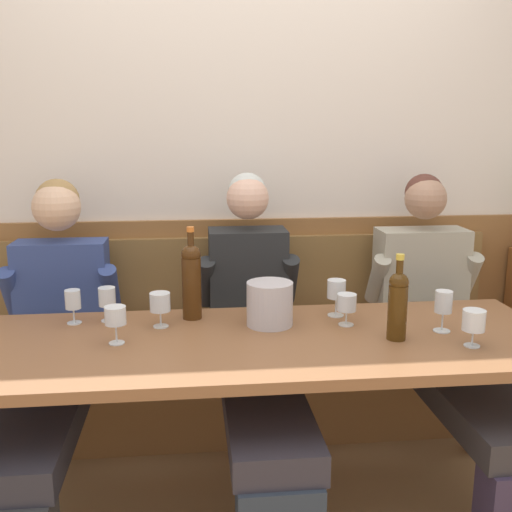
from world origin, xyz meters
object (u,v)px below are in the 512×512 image
object	(u,v)px
person_center_left_seat	(449,332)
wine_glass_mid_left	(347,304)
wine_glass_by_bottle	(443,304)
wine_glass_right_end	(107,299)
wine_glass_center_rear	(474,322)
wine_glass_left_end	(73,300)
dining_table	(265,358)
wine_bottle_green_tall	(192,279)
wine_glass_center_front	(160,303)
wine_glass_near_bucket	(336,291)
person_right_seat	(255,333)
wine_glass_mid_right	(115,317)
wall_bench	(248,374)
ice_bucket	(270,304)
person_left_seat	(47,346)
wine_bottle_amber_mid	(398,303)

from	to	relation	value
person_center_left_seat	wine_glass_mid_left	bearing A→B (deg)	-159.09
wine_glass_by_bottle	wine_glass_right_end	bearing A→B (deg)	168.46
wine_glass_center_rear	wine_glass_left_end	bearing A→B (deg)	164.24
dining_table	wine_glass_center_rear	xyz separation A→B (m)	(0.72, -0.16, 0.17)
wine_bottle_green_tall	wine_glass_center_front	world-z (taller)	wine_bottle_green_tall
wine_bottle_green_tall	wine_glass_by_bottle	bearing A→B (deg)	-15.56
person_center_left_seat	wine_glass_by_bottle	bearing A→B (deg)	-119.21
wine_glass_center_front	wine_glass_near_bucket	xyz separation A→B (m)	(0.71, 0.06, 0.01)
wine_glass_left_end	wine_glass_center_rear	world-z (taller)	wine_glass_left_end
wine_glass_near_bucket	dining_table	bearing A→B (deg)	-144.18
wine_glass_near_bucket	wine_bottle_green_tall	bearing A→B (deg)	176.82
person_right_seat	wine_bottle_green_tall	bearing A→B (deg)	-165.73
wine_glass_mid_right	person_center_left_seat	bearing A→B (deg)	12.42
wine_glass_right_end	wine_glass_center_rear	bearing A→B (deg)	-17.76
person_right_seat	wine_glass_center_front	size ratio (longest dim) A/B	9.33
wall_bench	wine_glass_center_rear	bearing A→B (deg)	-49.47
person_right_seat	wine_glass_near_bucket	bearing A→B (deg)	-16.93
ice_bucket	wine_glass_near_bucket	size ratio (longest dim) A/B	1.20
person_right_seat	wine_glass_right_end	bearing A→B (deg)	-173.50
dining_table	wine_glass_center_front	bearing A→B (deg)	156.09
wall_bench	wine_bottle_green_tall	size ratio (longest dim) A/B	6.62
wine_glass_mid_left	wine_glass_mid_right	bearing A→B (deg)	-172.91
person_left_seat	ice_bucket	distance (m)	0.93
wine_glass_center_rear	wine_glass_near_bucket	bearing A→B (deg)	135.45
wine_glass_mid_right	wine_glass_by_bottle	size ratio (longest dim) A/B	0.87
wine_glass_mid_right	wine_glass_center_rear	bearing A→B (deg)	-7.46
wine_glass_right_end	wine_glass_mid_right	distance (m)	0.27
wine_glass_mid_right	person_left_seat	bearing A→B (deg)	136.55
person_right_seat	wine_glass_mid_left	bearing A→B (deg)	-32.83
ice_bucket	wine_glass_right_end	world-z (taller)	ice_bucket
wine_glass_near_bucket	wine_glass_center_rear	size ratio (longest dim) A/B	1.13
wine_bottle_green_tall	wine_glass_mid_left	xyz separation A→B (m)	(0.60, -0.15, -0.08)
person_left_seat	ice_bucket	xyz separation A→B (m)	(0.89, -0.16, 0.20)
wine_glass_mid_right	wine_bottle_green_tall	bearing A→B (deg)	43.69
ice_bucket	wine_glass_left_end	size ratio (longest dim) A/B	1.33
wine_bottle_amber_mid	wine_glass_right_end	bearing A→B (deg)	163.30
wine_bottle_amber_mid	wine_glass_near_bucket	world-z (taller)	wine_bottle_amber_mid
person_left_seat	ice_bucket	world-z (taller)	person_left_seat
ice_bucket	wine_bottle_amber_mid	size ratio (longest dim) A/B	0.57
wine_glass_mid_right	wine_glass_left_end	distance (m)	0.31
wine_glass_by_bottle	wine_glass_mid_left	xyz separation A→B (m)	(-0.34, 0.11, -0.02)
person_right_seat	wine_glass_right_end	world-z (taller)	person_right_seat
person_center_left_seat	wine_glass_left_end	world-z (taller)	person_center_left_seat
wine_bottle_green_tall	wine_glass_center_rear	size ratio (longest dim) A/B	2.81
wine_glass_right_end	wine_glass_center_front	world-z (taller)	wine_glass_right_end
person_center_left_seat	wine_glass_center_front	size ratio (longest dim) A/B	9.23
wine_glass_right_end	wine_glass_by_bottle	distance (m)	1.30
person_center_left_seat	wine_glass_mid_left	distance (m)	0.59
wine_bottle_amber_mid	wine_glass_mid_left	bearing A→B (deg)	129.39
wine_bottle_green_tall	wine_glass_right_end	distance (m)	0.34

